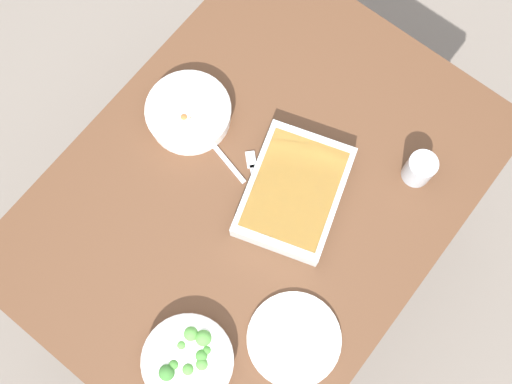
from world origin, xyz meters
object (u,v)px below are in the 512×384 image
object	(u,v)px
side_plate	(294,339)
fork_on_table	(254,179)
baking_dish	(294,192)
drink_cup	(419,169)
stew_bowl	(189,112)
broccoli_bowl	(188,360)
spoon_by_stew	(217,149)

from	to	relation	value
side_plate	fork_on_table	bearing A→B (deg)	51.70
baking_dish	side_plate	distance (m)	0.35
baking_dish	fork_on_table	size ratio (longest dim) A/B	2.49
drink_cup	baking_dish	bearing A→B (deg)	138.50
stew_bowl	side_plate	xyz separation A→B (m)	(-0.28, -0.55, -0.03)
stew_bowl	broccoli_bowl	size ratio (longest dim) A/B	1.04
stew_bowl	fork_on_table	distance (m)	0.24
drink_cup	side_plate	bearing A→B (deg)	-179.39
side_plate	fork_on_table	xyz separation A→B (m)	(0.25, 0.31, -0.00)
spoon_by_stew	fork_on_table	distance (m)	0.12
spoon_by_stew	drink_cup	bearing A→B (deg)	-59.20
broccoli_bowl	spoon_by_stew	xyz separation A→B (m)	(0.44, 0.28, -0.03)
baking_dish	spoon_by_stew	size ratio (longest dim) A/B	2.02
side_plate	spoon_by_stew	bearing A→B (deg)	60.08
broccoli_bowl	side_plate	size ratio (longest dim) A/B	0.95
fork_on_table	broccoli_bowl	bearing A→B (deg)	-160.46
stew_bowl	fork_on_table	bearing A→B (deg)	-97.20
broccoli_bowl	baking_dish	xyz separation A→B (m)	(0.46, 0.05, 0.00)
fork_on_table	drink_cup	bearing A→B (deg)	-49.73
side_plate	stew_bowl	bearing A→B (deg)	63.13
side_plate	fork_on_table	distance (m)	0.40
stew_bowl	spoon_by_stew	distance (m)	0.12
broccoli_bowl	baking_dish	distance (m)	0.47
fork_on_table	baking_dish	bearing A→B (deg)	-74.61
drink_cup	fork_on_table	distance (m)	0.41
broccoli_bowl	fork_on_table	distance (m)	0.46
broccoli_bowl	baking_dish	bearing A→B (deg)	6.40
side_plate	spoon_by_stew	size ratio (longest dim) A/B	1.26
stew_bowl	drink_cup	distance (m)	0.59
stew_bowl	baking_dish	xyz separation A→B (m)	(-0.00, -0.34, 0.00)
stew_bowl	drink_cup	size ratio (longest dim) A/B	2.57
baking_dish	spoon_by_stew	bearing A→B (deg)	96.14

